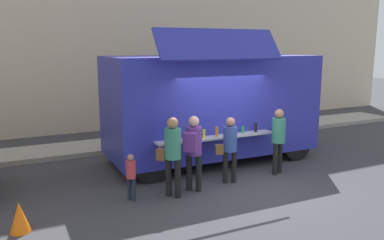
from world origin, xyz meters
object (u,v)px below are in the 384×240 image
Objects in this scene: trash_bin at (264,121)px; customer_rear_waiting at (172,150)px; traffic_cone_orange at (20,217)px; customer_front_ordering at (229,144)px; child_near_queue at (131,173)px; customer_mid_with_backpack at (193,146)px; food_truck_main at (212,104)px; customer_extra_browsing at (278,136)px.

customer_rear_waiting reaches higher than trash_bin.
traffic_cone_orange is 4.72m from customer_front_ordering.
customer_rear_waiting is 1.74× the size of child_near_queue.
customer_mid_with_backpack is at bearing -139.90° from trash_bin.
food_truck_main is 3.38× the size of customer_mid_with_backpack.
customer_rear_waiting is 3.04m from customer_extra_browsing.
child_near_queue is at bearing 67.78° from customer_extra_browsing.
food_truck_main reaches higher than trash_bin.
customer_extra_browsing is (2.48, 0.16, -0.05)m from customer_mid_with_backpack.
food_truck_main is at bearing 5.82° from customer_mid_with_backpack.
customer_mid_with_backpack is at bearing -127.40° from food_truck_main.
traffic_cone_orange is 0.54× the size of child_near_queue.
customer_rear_waiting is (-5.70, -4.43, 0.62)m from trash_bin.
food_truck_main is 3.45× the size of customer_extra_browsing.
child_near_queue is at bearing 108.69° from customer_front_ordering.
food_truck_main reaches higher than customer_rear_waiting.
customer_front_ordering reaches higher than traffic_cone_orange.
trash_bin is at bearing -55.56° from customer_extra_browsing.
food_truck_main is at bearing 3.02° from customer_extra_browsing.
customer_rear_waiting reaches higher than customer_front_ordering.
customer_rear_waiting reaches higher than customer_extra_browsing.
food_truck_main is 2.62m from customer_mid_with_backpack.
customer_extra_browsing is (6.11, 0.59, 0.73)m from traffic_cone_orange.
customer_mid_with_backpack is (3.62, 0.43, 0.78)m from traffic_cone_orange.
customer_front_ordering is (-0.56, -1.89, -0.67)m from food_truck_main.
trash_bin is at bearing -6.10° from customer_mid_with_backpack.
customer_extra_browsing reaches higher than child_near_queue.
customer_rear_waiting is at bearing -45.33° from child_near_queue.
customer_mid_with_backpack reaches higher than child_near_queue.
traffic_cone_orange is 0.33× the size of customer_extra_browsing.
child_near_queue is (-3.90, -0.06, -0.40)m from customer_extra_browsing.
child_near_queue is (-6.56, -4.23, 0.18)m from trash_bin.
food_truck_main is 4.42m from trash_bin.
child_near_queue is at bearing -146.80° from food_truck_main.
child_near_queue is (2.21, 0.53, 0.33)m from traffic_cone_orange.
customer_extra_browsing is at bearing -32.13° from child_near_queue.
traffic_cone_orange is (-5.20, -2.45, -1.35)m from food_truck_main.
trash_bin is at bearing 33.55° from food_truck_main.
trash_bin is 0.49× the size of customer_rear_waiting.
customer_rear_waiting is 1.05× the size of customer_extra_browsing.
customer_rear_waiting reaches higher than child_near_queue.
customer_mid_with_backpack is at bearing 70.60° from customer_extra_browsing.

